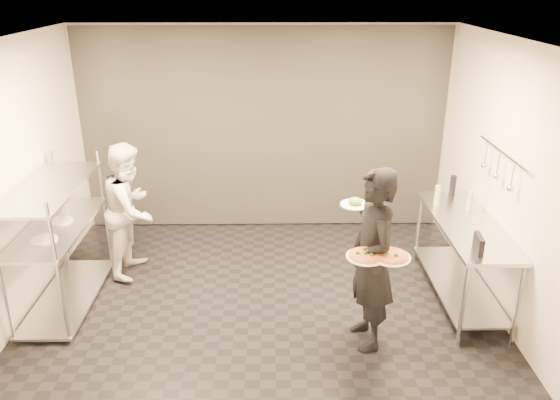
{
  "coord_description": "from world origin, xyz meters",
  "views": [
    {
      "loc": [
        0.12,
        -5.23,
        3.34
      ],
      "look_at": [
        0.2,
        0.22,
        1.1
      ],
      "focal_mm": 35.0,
      "sensor_mm": 36.0,
      "label": 1
    }
  ],
  "objects_px": {
    "pos_monitor": "(479,244)",
    "bottle_dark": "(453,185)",
    "bottle_green": "(437,195)",
    "prep_counter": "(463,247)",
    "pizza_plate_near": "(366,256)",
    "salad_plate": "(355,203)",
    "chef": "(131,209)",
    "pizza_plate_far": "(391,256)",
    "pass_rack": "(59,238)",
    "bottle_clear": "(470,201)",
    "waiter": "(371,260)"
  },
  "relations": [
    {
      "from": "pos_monitor",
      "to": "bottle_dark",
      "type": "xyz_separation_m",
      "value": [
        0.2,
        1.46,
        0.03
      ]
    },
    {
      "from": "bottle_green",
      "to": "prep_counter",
      "type": "bearing_deg",
      "value": -69.43
    },
    {
      "from": "pizza_plate_near",
      "to": "salad_plate",
      "type": "distance_m",
      "value": 0.62
    },
    {
      "from": "pos_monitor",
      "to": "bottle_green",
      "type": "distance_m",
      "value": 1.16
    },
    {
      "from": "prep_counter",
      "to": "bottle_green",
      "type": "distance_m",
      "value": 0.67
    },
    {
      "from": "chef",
      "to": "pizza_plate_near",
      "type": "distance_m",
      "value": 3.02
    },
    {
      "from": "pizza_plate_far",
      "to": "pos_monitor",
      "type": "distance_m",
      "value": 0.99
    },
    {
      "from": "salad_plate",
      "to": "prep_counter",
      "type": "bearing_deg",
      "value": 19.46
    },
    {
      "from": "pass_rack",
      "to": "bottle_clear",
      "type": "distance_m",
      "value": 4.48
    },
    {
      "from": "pizza_plate_near",
      "to": "bottle_dark",
      "type": "xyz_separation_m",
      "value": [
        1.33,
        1.81,
        -0.03
      ]
    },
    {
      "from": "bottle_clear",
      "to": "pizza_plate_near",
      "type": "bearing_deg",
      "value": -135.85
    },
    {
      "from": "bottle_clear",
      "to": "pass_rack",
      "type": "bearing_deg",
      "value": -175.73
    },
    {
      "from": "chef",
      "to": "pizza_plate_near",
      "type": "relative_size",
      "value": 4.66
    },
    {
      "from": "bottle_green",
      "to": "bottle_clear",
      "type": "xyz_separation_m",
      "value": [
        0.32,
        -0.16,
        -0.0
      ]
    },
    {
      "from": "pizza_plate_near",
      "to": "pizza_plate_far",
      "type": "height_order",
      "value": "pizza_plate_far"
    },
    {
      "from": "pizza_plate_near",
      "to": "bottle_dark",
      "type": "relative_size",
      "value": 1.43
    },
    {
      "from": "pass_rack",
      "to": "pizza_plate_far",
      "type": "bearing_deg",
      "value": -17.28
    },
    {
      "from": "pizza_plate_near",
      "to": "salad_plate",
      "type": "relative_size",
      "value": 1.21
    },
    {
      "from": "pass_rack",
      "to": "bottle_green",
      "type": "xyz_separation_m",
      "value": [
        4.14,
        0.5,
        0.27
      ]
    },
    {
      "from": "bottle_clear",
      "to": "prep_counter",
      "type": "bearing_deg",
      "value": -111.56
    },
    {
      "from": "pizza_plate_near",
      "to": "pass_rack",
      "type": "bearing_deg",
      "value": 161.98
    },
    {
      "from": "bottle_green",
      "to": "salad_plate",
      "type": "bearing_deg",
      "value": -139.05
    },
    {
      "from": "pass_rack",
      "to": "waiter",
      "type": "bearing_deg",
      "value": -13.52
    },
    {
      "from": "bottle_green",
      "to": "bottle_clear",
      "type": "relative_size",
      "value": 1.02
    },
    {
      "from": "waiter",
      "to": "bottle_dark",
      "type": "distance_m",
      "value": 2.0
    },
    {
      "from": "prep_counter",
      "to": "bottle_green",
      "type": "bearing_deg",
      "value": 110.57
    },
    {
      "from": "waiter",
      "to": "pos_monitor",
      "type": "distance_m",
      "value": 1.04
    },
    {
      "from": "pos_monitor",
      "to": "bottle_clear",
      "type": "bearing_deg",
      "value": 81.67
    },
    {
      "from": "pizza_plate_near",
      "to": "bottle_dark",
      "type": "height_order",
      "value": "bottle_dark"
    },
    {
      "from": "pass_rack",
      "to": "chef",
      "type": "height_order",
      "value": "chef"
    },
    {
      "from": "prep_counter",
      "to": "waiter",
      "type": "distance_m",
      "value": 1.41
    },
    {
      "from": "chef",
      "to": "bottle_green",
      "type": "height_order",
      "value": "chef"
    },
    {
      "from": "prep_counter",
      "to": "bottle_clear",
      "type": "xyz_separation_m",
      "value": [
        0.13,
        0.33,
        0.41
      ]
    },
    {
      "from": "waiter",
      "to": "bottle_dark",
      "type": "height_order",
      "value": "waiter"
    },
    {
      "from": "pass_rack",
      "to": "bottle_clear",
      "type": "xyz_separation_m",
      "value": [
        4.46,
        0.33,
        0.27
      ]
    },
    {
      "from": "prep_counter",
      "to": "chef",
      "type": "xyz_separation_m",
      "value": [
        -3.73,
        0.68,
        0.18
      ]
    },
    {
      "from": "chef",
      "to": "bottle_dark",
      "type": "bearing_deg",
      "value": -80.05
    },
    {
      "from": "chef",
      "to": "pizza_plate_far",
      "type": "height_order",
      "value": "chef"
    },
    {
      "from": "bottle_dark",
      "to": "pos_monitor",
      "type": "bearing_deg",
      "value": -97.94
    },
    {
      "from": "pos_monitor",
      "to": "pizza_plate_near",
      "type": "bearing_deg",
      "value": -157.21
    },
    {
      "from": "pos_monitor",
      "to": "pizza_plate_far",
      "type": "bearing_deg",
      "value": -152.29
    },
    {
      "from": "salad_plate",
      "to": "bottle_green",
      "type": "distance_m",
      "value": 1.47
    },
    {
      "from": "pass_rack",
      "to": "pizza_plate_near",
      "type": "relative_size",
      "value": 4.64
    },
    {
      "from": "waiter",
      "to": "pass_rack",
      "type": "bearing_deg",
      "value": -113.25
    },
    {
      "from": "waiter",
      "to": "pizza_plate_near",
      "type": "bearing_deg",
      "value": -32.81
    },
    {
      "from": "bottle_clear",
      "to": "pos_monitor",
      "type": "bearing_deg",
      "value": -104.17
    },
    {
      "from": "pizza_plate_far",
      "to": "pos_monitor",
      "type": "height_order",
      "value": "pizza_plate_far"
    },
    {
      "from": "pizza_plate_far",
      "to": "bottle_dark",
      "type": "xyz_separation_m",
      "value": [
        1.12,
        1.83,
        -0.04
      ]
    },
    {
      "from": "bottle_clear",
      "to": "chef",
      "type": "bearing_deg",
      "value": 174.77
    },
    {
      "from": "chef",
      "to": "bottle_clear",
      "type": "relative_size",
      "value": 7.05
    }
  ]
}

